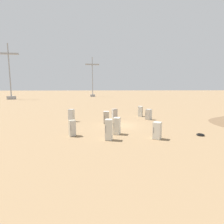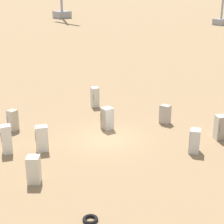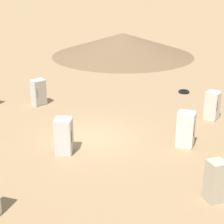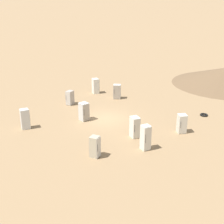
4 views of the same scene
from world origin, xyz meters
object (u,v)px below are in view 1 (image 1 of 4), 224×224
(discarded_fridge_5, at_px, (157,131))
(discarded_fridge_2, at_px, (109,130))
(discarded_fridge_6, at_px, (115,113))
(scrap_tire, at_px, (200,135))
(discarded_fridge_4, at_px, (71,115))
(discarded_fridge_8, at_px, (72,128))
(discarded_fridge_0, at_px, (117,126))
(discarded_fridge_7, at_px, (106,117))
(discarded_fridge_1, at_px, (140,111))
(power_pylon_0, at_px, (93,85))
(power_pylon_1, at_px, (10,82))
(discarded_fridge_3, at_px, (149,114))

(discarded_fridge_5, bearing_deg, discarded_fridge_2, 33.58)
(discarded_fridge_6, relative_size, scrap_tire, 1.99)
(discarded_fridge_4, xyz_separation_m, discarded_fridge_8, (0.72, -7.79, -0.09))
(discarded_fridge_0, relative_size, discarded_fridge_7, 1.04)
(discarded_fridge_4, bearing_deg, discarded_fridge_1, 126.11)
(discarded_fridge_6, bearing_deg, discarded_fridge_8, 133.07)
(scrap_tire, bearing_deg, power_pylon_0, 94.78)
(scrap_tire, bearing_deg, discarded_fridge_0, 167.76)
(power_pylon_1, xyz_separation_m, scrap_tire, (43.55, -66.85, -7.27))
(discarded_fridge_6, height_order, discarded_fridge_7, discarded_fridge_7)
(discarded_fridge_0, distance_m, scrap_tire, 8.22)
(discarded_fridge_0, distance_m, discarded_fridge_8, 4.39)
(discarded_fridge_1, xyz_separation_m, discarded_fridge_6, (-4.46, -0.91, -0.13))
(scrap_tire, bearing_deg, power_pylon_1, 123.09)
(discarded_fridge_1, bearing_deg, discarded_fridge_5, 14.98)
(discarded_fridge_0, bearing_deg, discarded_fridge_3, -105.10)
(discarded_fridge_1, xyz_separation_m, discarded_fridge_7, (-6.24, -5.11, -0.04))
(discarded_fridge_0, height_order, discarded_fridge_2, discarded_fridge_2)
(discarded_fridge_0, height_order, discarded_fridge_7, discarded_fridge_0)
(discarded_fridge_4, bearing_deg, discarded_fridge_5, 61.34)
(discarded_fridge_2, relative_size, scrap_tire, 2.59)
(discarded_fridge_2, distance_m, discarded_fridge_5, 4.40)
(power_pylon_0, relative_size, discarded_fridge_3, 14.56)
(discarded_fridge_3, xyz_separation_m, discarded_fridge_4, (-11.18, 0.12, 0.09))
(power_pylon_1, relative_size, discarded_fridge_1, 13.90)
(discarded_fridge_1, bearing_deg, discarded_fridge_7, -24.88)
(discarded_fridge_5, xyz_separation_m, discarded_fridge_7, (-3.78, 7.76, 0.03))
(power_pylon_0, height_order, power_pylon_1, power_pylon_1)
(discarded_fridge_3, height_order, discarded_fridge_5, discarded_fridge_5)
(discarded_fridge_0, height_order, discarded_fridge_3, discarded_fridge_0)
(discarded_fridge_6, relative_size, discarded_fridge_7, 0.89)
(discarded_fridge_1, distance_m, discarded_fridge_7, 8.06)
(discarded_fridge_3, bearing_deg, discarded_fridge_5, 126.85)
(discarded_fridge_6, distance_m, scrap_tire, 13.29)
(discarded_fridge_7, bearing_deg, discarded_fridge_0, 99.93)
(power_pylon_1, bearing_deg, discarded_fridge_3, -54.10)
(power_pylon_1, relative_size, discarded_fridge_8, 15.24)
(discarded_fridge_7, distance_m, scrap_tire, 11.18)
(power_pylon_0, xyz_separation_m, discarded_fridge_5, (2.73, -89.09, -6.25))
(discarded_fridge_6, bearing_deg, discarded_fridge_7, 140.29)
(scrap_tire, bearing_deg, discarded_fridge_5, -174.16)
(discarded_fridge_1, bearing_deg, discarded_fridge_3, 31.38)
(discarded_fridge_0, height_order, discarded_fridge_1, discarded_fridge_1)
(power_pylon_1, relative_size, discarded_fridge_7, 14.51)
(discarded_fridge_2, relative_size, discarded_fridge_6, 1.30)
(discarded_fridge_8, bearing_deg, discarded_fridge_4, -102.95)
(discarded_fridge_3, bearing_deg, discarded_fridge_7, 69.98)
(discarded_fridge_3, bearing_deg, discarded_fridge_8, 88.80)
(discarded_fridge_1, bearing_deg, power_pylon_1, -116.98)
(discarded_fridge_4, distance_m, discarded_fridge_7, 5.13)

